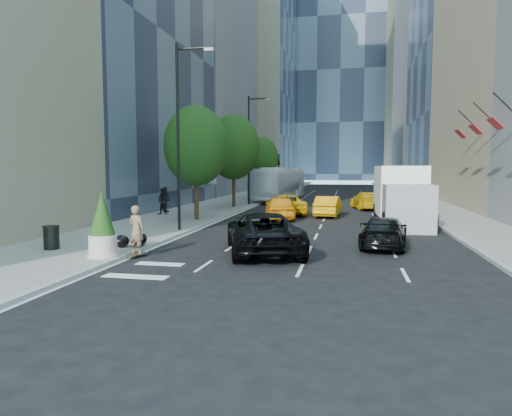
% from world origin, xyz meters
% --- Properties ---
extents(ground, '(160.00, 160.00, 0.00)m').
position_xyz_m(ground, '(0.00, 0.00, 0.00)').
color(ground, black).
rests_on(ground, ground).
extents(sidewalk_left, '(6.00, 120.00, 0.15)m').
position_xyz_m(sidewalk_left, '(-9.00, 30.00, 0.07)').
color(sidewalk_left, slate).
rests_on(sidewalk_left, ground).
extents(sidewalk_right, '(4.00, 120.00, 0.15)m').
position_xyz_m(sidewalk_right, '(10.00, 30.00, 0.07)').
color(sidewalk_right, slate).
rests_on(sidewalk_right, ground).
extents(tower_left_mid, '(20.00, 24.00, 45.00)m').
position_xyz_m(tower_left_mid, '(-22.00, 42.00, 22.50)').
color(tower_left_mid, slate).
rests_on(tower_left_mid, ground).
extents(tower_left_far, '(20.00, 24.00, 70.00)m').
position_xyz_m(tower_left_far, '(-22.00, 66.00, 35.00)').
color(tower_left_far, gray).
rests_on(tower_left_far, ground).
extents(tower_left_end, '(20.00, 28.00, 60.00)m').
position_xyz_m(tower_left_end, '(-22.00, 92.00, 30.00)').
color(tower_left_end, '#292E3F').
rests_on(tower_left_end, ground).
extents(tower_right_mid, '(20.00, 24.00, 65.00)m').
position_xyz_m(tower_right_mid, '(22.00, 74.00, 32.50)').
color(tower_right_mid, slate).
rests_on(tower_right_mid, ground).
extents(tower_right_far, '(20.00, 24.00, 50.00)m').
position_xyz_m(tower_right_far, '(22.00, 98.00, 25.00)').
color(tower_right_far, gray).
rests_on(tower_right_far, ground).
extents(tower_distant, '(40.00, 20.00, 90.00)m').
position_xyz_m(tower_distant, '(0.00, 120.00, 45.00)').
color(tower_distant, '#292E3F').
rests_on(tower_distant, ground).
extents(lamp_near, '(2.13, 0.22, 10.00)m').
position_xyz_m(lamp_near, '(-6.32, 4.00, 5.81)').
color(lamp_near, black).
rests_on(lamp_near, sidewalk_left).
extents(lamp_far, '(2.13, 0.22, 10.00)m').
position_xyz_m(lamp_far, '(-6.32, 22.00, 5.81)').
color(lamp_far, black).
rests_on(lamp_far, sidewalk_left).
extents(tree_near, '(4.20, 4.20, 7.46)m').
position_xyz_m(tree_near, '(-7.20, 9.00, 4.97)').
color(tree_near, black).
rests_on(tree_near, sidewalk_left).
extents(tree_mid, '(4.50, 4.50, 7.99)m').
position_xyz_m(tree_mid, '(-7.20, 19.00, 5.32)').
color(tree_mid, black).
rests_on(tree_mid, sidewalk_left).
extents(tree_far, '(3.90, 3.90, 6.92)m').
position_xyz_m(tree_far, '(-7.20, 32.00, 4.62)').
color(tree_far, black).
rests_on(tree_far, sidewalk_left).
extents(traffic_signal, '(2.48, 0.53, 5.20)m').
position_xyz_m(traffic_signal, '(-6.40, 40.00, 4.23)').
color(traffic_signal, black).
rests_on(traffic_signal, sidewalk_left).
extents(facade_flags, '(1.85, 13.30, 2.05)m').
position_xyz_m(facade_flags, '(10.64, 10.00, 6.18)').
color(facade_flags, black).
rests_on(facade_flags, ground).
extents(skateboarder, '(0.81, 0.63, 1.94)m').
position_xyz_m(skateboarder, '(-5.60, -3.00, 0.97)').
color(skateboarder, brown).
rests_on(skateboarder, ground).
extents(black_sedan_lincoln, '(4.50, 6.70, 1.71)m').
position_xyz_m(black_sedan_lincoln, '(-0.86, -1.00, 0.85)').
color(black_sedan_lincoln, black).
rests_on(black_sedan_lincoln, ground).
extents(black_sedan_mercedes, '(2.53, 4.98, 1.38)m').
position_xyz_m(black_sedan_mercedes, '(4.20, 1.37, 0.69)').
color(black_sedan_mercedes, black).
rests_on(black_sedan_mercedes, ground).
extents(taxi_a, '(2.88, 5.15, 1.65)m').
position_xyz_m(taxi_a, '(-2.00, 11.50, 0.83)').
color(taxi_a, orange).
rests_on(taxi_a, ground).
extents(taxi_b, '(1.96, 4.67, 1.50)m').
position_xyz_m(taxi_b, '(1.20, 14.00, 0.75)').
color(taxi_b, orange).
rests_on(taxi_b, ground).
extents(taxi_c, '(3.95, 6.04, 1.55)m').
position_xyz_m(taxi_c, '(-2.00, 14.61, 0.77)').
color(taxi_c, gold).
rests_on(taxi_c, ground).
extents(taxi_d, '(3.05, 5.49, 1.50)m').
position_xyz_m(taxi_d, '(4.20, 20.48, 0.75)').
color(taxi_d, gold).
rests_on(taxi_d, ground).
extents(city_bus, '(4.37, 13.13, 3.59)m').
position_xyz_m(city_bus, '(-4.80, 29.57, 1.79)').
color(city_bus, white).
rests_on(city_bus, ground).
extents(box_truck, '(2.98, 7.74, 3.67)m').
position_xyz_m(box_truck, '(5.82, 9.58, 1.87)').
color(box_truck, white).
rests_on(box_truck, ground).
extents(pedestrian_a, '(0.98, 0.78, 1.93)m').
position_xyz_m(pedestrian_a, '(-10.56, 11.50, 1.12)').
color(pedestrian_a, black).
rests_on(pedestrian_a, sidewalk_left).
extents(pedestrian_b, '(1.22, 1.04, 1.96)m').
position_xyz_m(pedestrian_b, '(-11.20, 13.35, 1.13)').
color(pedestrian_b, black).
rests_on(pedestrian_b, sidewalk_left).
extents(trash_can, '(0.63, 0.63, 0.94)m').
position_xyz_m(trash_can, '(-9.58, -2.76, 0.62)').
color(trash_can, black).
rests_on(trash_can, sidewalk_left).
extents(planter_shrub, '(1.06, 1.06, 2.54)m').
position_xyz_m(planter_shrub, '(-6.60, -3.81, 1.36)').
color(planter_shrub, beige).
rests_on(planter_shrub, sidewalk_left).
extents(garbage_bags, '(1.24, 1.20, 0.62)m').
position_xyz_m(garbage_bags, '(-6.54, -1.55, 0.44)').
color(garbage_bags, black).
rests_on(garbage_bags, sidewalk_left).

